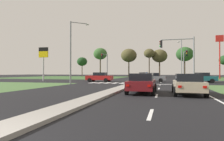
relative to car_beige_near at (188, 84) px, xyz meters
name	(u,v)px	position (x,y,z in m)	size (l,w,h in m)	color
ground_plane	(140,82)	(-5.58, 18.61, -0.75)	(200.00, 200.00, 0.00)	black
grass_verge_far_left	(69,77)	(-31.08, 43.11, -0.75)	(35.00, 35.00, 0.01)	#385B2D
median_island_near	(109,92)	(-5.58, -0.39, -0.68)	(1.20, 22.00, 0.14)	gray
median_island_far	(150,78)	(-5.58, 43.61, -0.68)	(1.20, 36.00, 0.14)	#ADA89E
lane_dash_near	(151,114)	(-2.08, -7.13, -0.74)	(0.14, 2.00, 0.01)	silver
lane_dash_second	(157,96)	(-2.08, -1.13, -0.74)	(0.14, 2.00, 0.01)	silver
lane_dash_third	(159,89)	(-2.08, 4.87, -0.74)	(0.14, 2.00, 0.01)	silver
lane_dash_fourth	(160,85)	(-2.08, 10.87, -0.74)	(0.14, 2.00, 0.01)	silver
lane_dash_fifth	(161,82)	(-2.08, 16.87, -0.74)	(0.14, 2.00, 0.01)	silver
edge_line_right	(206,94)	(1.27, 0.61, -0.74)	(0.14, 24.00, 0.01)	silver
stop_bar_near	(163,84)	(-1.78, 11.61, -0.74)	(6.40, 0.50, 0.01)	silver
crosswalk_bar_near	(93,83)	(-11.98, 13.41, -0.74)	(0.70, 2.80, 0.01)	silver
crosswalk_bar_second	(100,83)	(-10.83, 13.41, -0.74)	(0.70, 2.80, 0.01)	silver
crosswalk_bar_third	(108,83)	(-9.68, 13.41, -0.74)	(0.70, 2.80, 0.01)	silver
crosswalk_bar_fourth	(115,83)	(-8.53, 13.41, -0.74)	(0.70, 2.80, 0.01)	silver
crosswalk_bar_fifth	(123,83)	(-7.38, 13.41, -0.74)	(0.70, 2.80, 0.01)	silver
crosswalk_bar_sixth	(131,83)	(-6.23, 13.41, -0.74)	(0.70, 2.80, 0.01)	silver
crosswalk_bar_seventh	(139,83)	(-5.08, 13.41, -0.74)	(0.70, 2.80, 0.01)	silver
crosswalk_bar_eighth	(147,83)	(-3.93, 13.41, -0.74)	(0.70, 2.80, 0.01)	silver
car_beige_near	(188,84)	(0.00, 0.00, 0.00)	(2.04, 4.21, 1.46)	#BCAD8E
car_silver_second	(142,75)	(-7.75, 42.99, 0.04)	(2.05, 4.15, 1.55)	#B7B7BC
car_grey_third	(152,77)	(-3.47, 18.33, 0.01)	(4.33, 1.99, 1.48)	slate
car_red_fifth	(100,77)	(-11.91, 16.37, 0.04)	(4.33, 2.08, 1.55)	#A31919
car_maroon_sixth	(142,83)	(-3.20, 0.26, 0.00)	(2.02, 4.37, 1.47)	maroon
car_blue_seventh	(144,75)	(-7.99, 50.46, 0.06)	(2.04, 4.56, 1.58)	navy
car_teal_eighth	(200,77)	(3.74, 17.84, 0.03)	(4.57, 2.08, 1.53)	#19565B
traffic_signal_near_right	(181,52)	(0.54, 12.01, 3.37)	(4.31, 0.32, 6.05)	gray
traffic_signal_far_right	(185,60)	(2.02, 23.25, 3.08)	(0.32, 5.31, 5.50)	gray
traffic_signal_far_left	(105,62)	(-13.18, 23.79, 2.97)	(0.32, 3.97, 5.45)	gray
street_lamp_second	(72,48)	(-13.51, 9.66, 4.02)	(2.16, 1.71, 8.41)	gray
street_lamp_third	(181,57)	(2.49, 36.88, 4.59)	(0.96, 2.21, 9.57)	gray
pedestrian_at_median	(147,74)	(-5.54, 32.51, 0.40)	(0.34, 0.34, 1.68)	#9E8966
fastfood_pole_sign	(220,47)	(11.66, 39.21, 7.16)	(1.80, 0.40, 10.76)	red
fuel_price_totem	(43,56)	(-22.49, 16.35, 3.67)	(1.80, 0.24, 6.04)	silver
treeline_near	(82,62)	(-31.46, 54.13, 4.88)	(3.83, 3.83, 7.29)	#423323
treeline_second	(100,54)	(-23.47, 51.72, 7.37)	(4.81, 4.81, 10.22)	#423323
treeline_third	(129,55)	(-13.65, 54.13, 6.81)	(5.54, 5.54, 9.94)	#423323
treeline_fourth	(149,54)	(-6.32, 50.72, 7.01)	(3.50, 3.50, 9.32)	#423323
treeline_fifth	(160,56)	(-3.08, 52.66, 6.28)	(5.09, 5.09, 9.23)	#423323
treeline_seventh	(185,54)	(4.76, 52.10, 6.65)	(5.37, 5.37, 9.71)	#423323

